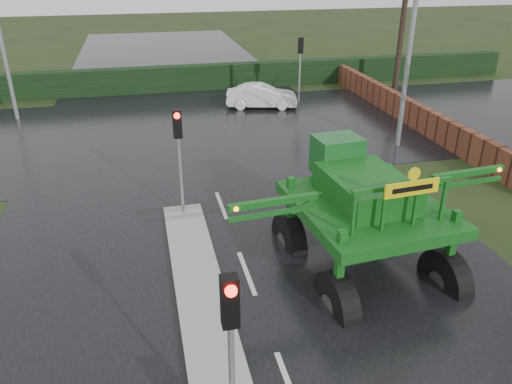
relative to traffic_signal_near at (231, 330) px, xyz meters
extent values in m
cube|color=black|center=(1.30, 11.01, -2.59)|extent=(14.00, 80.00, 0.02)
cube|color=black|center=(1.30, 17.01, -2.58)|extent=(80.00, 12.00, 0.02)
cube|color=gray|center=(0.00, 4.01, -2.51)|extent=(1.20, 10.00, 0.16)
cube|color=black|center=(1.30, 25.01, -1.84)|extent=(44.00, 0.90, 1.50)
cube|color=#592D1E|center=(11.80, 17.01, -1.99)|extent=(0.40, 20.00, 1.20)
cylinder|color=gray|center=(0.00, 0.01, -0.84)|extent=(0.10, 0.10, 3.50)
cube|color=black|center=(0.00, 0.01, 0.51)|extent=(0.26, 0.22, 0.85)
sphere|color=#FF0C07|center=(0.00, -0.12, 0.79)|extent=(0.18, 0.18, 0.18)
cylinder|color=gray|center=(0.00, 8.51, -0.84)|extent=(0.10, 0.10, 3.50)
cube|color=black|center=(0.00, 8.51, 0.51)|extent=(0.26, 0.22, 0.85)
sphere|color=#FF0C07|center=(0.00, 8.38, 0.79)|extent=(0.18, 0.18, 0.18)
cylinder|color=gray|center=(7.80, 21.01, -0.84)|extent=(0.10, 0.10, 3.50)
cube|color=black|center=(7.80, 21.01, 0.51)|extent=(0.26, 0.22, 0.85)
sphere|color=#FF0C07|center=(7.80, 21.14, 0.79)|extent=(0.18, 0.18, 0.18)
cylinder|color=gray|center=(9.80, 13.01, 2.41)|extent=(0.20, 0.20, 10.00)
cylinder|color=black|center=(14.30, 22.01, 2.41)|extent=(0.32, 0.32, 10.00)
cylinder|color=black|center=(1.45, 4.63, -1.74)|extent=(0.62, 1.74, 1.70)
cylinder|color=#595B56|center=(1.45, 4.63, -1.74)|extent=(0.55, 0.64, 0.60)
cube|color=#0D4C13|center=(1.45, 4.63, -0.67)|extent=(0.20, 0.20, 1.96)
cylinder|color=black|center=(4.51, 4.90, -1.74)|extent=(0.62, 1.74, 1.70)
cylinder|color=#595B56|center=(4.51, 4.90, -1.74)|extent=(0.55, 0.64, 0.60)
cube|color=#0D4C13|center=(4.51, 4.90, -0.67)|extent=(0.20, 0.20, 1.96)
cylinder|color=black|center=(1.72, 1.58, -1.74)|extent=(0.62, 1.74, 1.70)
cylinder|color=#595B56|center=(1.72, 1.58, -1.74)|extent=(0.55, 0.64, 0.60)
cube|color=#0D4C13|center=(1.72, 1.58, -0.67)|extent=(0.20, 0.20, 1.96)
cylinder|color=black|center=(4.77, 1.84, -1.74)|extent=(0.62, 1.74, 1.70)
cylinder|color=#595B56|center=(4.77, 1.84, -1.74)|extent=(0.55, 0.64, 0.60)
cube|color=#0D4C13|center=(4.77, 1.84, -0.67)|extent=(0.20, 0.20, 1.96)
cube|color=#0D4C13|center=(3.11, 3.24, -0.12)|extent=(3.92, 4.39, 0.30)
cube|color=#0D4C13|center=(3.10, 3.41, 0.35)|extent=(2.09, 2.71, 0.77)
cube|color=#13531D|center=(2.95, 5.10, 0.65)|extent=(1.36, 1.13, 1.11)
cube|color=#0D4C13|center=(3.23, 1.88, 1.12)|extent=(2.55, 0.33, 0.10)
cube|color=#0D4C13|center=(0.43, 2.66, 0.65)|extent=(2.22, 0.35, 0.15)
sphere|color=orange|center=(-0.50, 2.49, 0.65)|extent=(0.12, 0.12, 0.12)
cube|color=#0D4C13|center=(5.86, 3.14, 0.65)|extent=(2.22, 0.35, 0.15)
sphere|color=orange|center=(6.80, 3.13, 0.65)|extent=(0.12, 0.12, 0.12)
cube|color=yellow|center=(3.26, 1.54, 1.20)|extent=(1.36, 0.17, 0.34)
cube|color=black|center=(3.26, 1.54, 1.20)|extent=(1.02, 0.10, 0.12)
cylinder|color=yellow|center=(3.26, 1.54, 1.54)|extent=(0.31, 0.06, 0.31)
imported|color=white|center=(5.42, 20.17, -2.59)|extent=(4.00, 2.15, 1.25)
camera|label=1|loc=(-0.94, -5.67, 4.99)|focal=35.00mm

